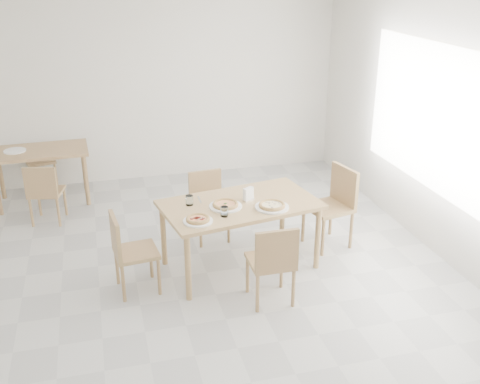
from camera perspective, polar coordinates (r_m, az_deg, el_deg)
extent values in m
plane|color=#BBBBB7|center=(5.68, -6.26, -10.82)|extent=(7.00, 7.00, 0.00)
plane|color=white|center=(4.76, -7.75, 18.63)|extent=(7.00, 7.00, 0.00)
plane|color=silver|center=(8.41, -10.49, 10.45)|extent=(6.00, 0.00, 6.00)
plane|color=silver|center=(6.18, 21.86, 4.84)|extent=(0.00, 7.00, 7.00)
cube|color=white|center=(6.37, 20.29, 6.52)|extent=(1.60, 0.02, 3.20)
cube|color=tan|center=(5.88, 0.00, -1.30)|extent=(1.75, 1.18, 0.04)
cylinder|color=tan|center=(5.49, -5.31, -7.67)|extent=(0.06, 0.06, 0.71)
cylinder|color=tan|center=(6.07, 7.88, -4.68)|extent=(0.06, 0.06, 0.71)
cylinder|color=tan|center=(6.14, -7.79, -4.34)|extent=(0.06, 0.06, 0.71)
cylinder|color=tan|center=(6.66, 4.34, -1.95)|extent=(0.06, 0.06, 0.71)
cube|color=#A28751|center=(5.44, 3.11, -7.03)|extent=(0.42, 0.42, 0.04)
cube|color=#A28751|center=(5.18, 3.78, -5.92)|extent=(0.42, 0.04, 0.40)
cylinder|color=#A28751|center=(5.75, 4.23, -7.88)|extent=(0.04, 0.04, 0.41)
cylinder|color=#A28751|center=(5.66, 0.77, -8.36)|extent=(0.04, 0.04, 0.41)
cylinder|color=#A28751|center=(5.46, 5.44, -9.70)|extent=(0.04, 0.04, 0.41)
cylinder|color=#A28751|center=(5.37, 1.79, -10.25)|extent=(0.04, 0.04, 0.41)
cube|color=#A28751|center=(6.62, -3.07, -1.57)|extent=(0.44, 0.44, 0.04)
cube|color=#A28751|center=(6.69, -3.57, 0.66)|extent=(0.40, 0.08, 0.38)
cylinder|color=#A28751|center=(6.51, -4.01, -4.08)|extent=(0.03, 0.03, 0.39)
cylinder|color=#A28751|center=(6.61, -1.16, -3.63)|extent=(0.03, 0.03, 0.39)
cylinder|color=#A28751|center=(6.81, -4.84, -2.87)|extent=(0.03, 0.03, 0.39)
cylinder|color=#A28751|center=(6.90, -2.10, -2.45)|extent=(0.03, 0.03, 0.39)
cube|color=#A28751|center=(5.69, -10.51, -6.03)|extent=(0.46, 0.46, 0.04)
cube|color=#A28751|center=(5.57, -12.55, -4.37)|extent=(0.08, 0.41, 0.39)
cylinder|color=#A28751|center=(5.68, -8.22, -8.52)|extent=(0.04, 0.04, 0.40)
cylinder|color=#A28751|center=(5.98, -9.03, -6.86)|extent=(0.04, 0.04, 0.40)
cylinder|color=#A28751|center=(5.63, -11.77, -9.10)|extent=(0.04, 0.04, 0.40)
cylinder|color=#A28751|center=(5.93, -12.38, -7.40)|extent=(0.04, 0.04, 0.40)
cube|color=#A28751|center=(6.52, 8.95, -1.59)|extent=(0.55, 0.55, 0.04)
cube|color=#A28751|center=(6.55, 10.56, 0.70)|extent=(0.14, 0.46, 0.44)
cylinder|color=#A28751|center=(6.66, 6.45, -3.25)|extent=(0.04, 0.04, 0.45)
cylinder|color=#A28751|center=(6.38, 8.42, -4.61)|extent=(0.04, 0.04, 0.45)
cylinder|color=#A28751|center=(6.88, 9.20, -2.56)|extent=(0.04, 0.04, 0.45)
cylinder|color=#A28751|center=(6.60, 11.22, -3.84)|extent=(0.04, 0.04, 0.45)
cylinder|color=white|center=(5.78, -1.49, -1.46)|extent=(0.34, 0.34, 0.02)
cylinder|color=white|center=(5.77, 3.26, -1.54)|extent=(0.35, 0.35, 0.02)
cylinder|color=white|center=(5.47, -4.29, -2.96)|extent=(0.29, 0.29, 0.02)
cylinder|color=#E7B56D|center=(5.77, -1.49, -1.32)|extent=(0.29, 0.29, 0.01)
torus|color=#E7B56D|center=(5.77, -1.49, -1.23)|extent=(0.29, 0.29, 0.03)
cylinder|color=#E75328|center=(5.77, -1.49, -1.24)|extent=(0.23, 0.23, 0.01)
ellipsoid|color=#164E12|center=(5.77, -1.49, -1.18)|extent=(0.05, 0.04, 0.01)
cylinder|color=#E7B56D|center=(5.76, 3.27, -1.40)|extent=(0.34, 0.34, 0.01)
torus|color=#E7B56D|center=(5.76, 3.27, -1.31)|extent=(0.34, 0.34, 0.03)
cylinder|color=#F5EBC9|center=(5.76, 3.27, -1.32)|extent=(0.26, 0.26, 0.01)
cylinder|color=#E7B56D|center=(5.46, -4.30, -2.82)|extent=(0.27, 0.27, 0.01)
torus|color=#E7B56D|center=(5.46, -4.30, -2.73)|extent=(0.28, 0.28, 0.03)
cylinder|color=#E75328|center=(5.46, -4.30, -2.74)|extent=(0.20, 0.20, 0.01)
cylinder|color=white|center=(5.56, -1.60, -1.99)|extent=(0.08, 0.08, 0.10)
cylinder|color=white|center=(5.83, -5.16, -0.84)|extent=(0.08, 0.08, 0.10)
cube|color=silver|center=(5.94, 0.85, -0.78)|extent=(0.14, 0.12, 0.01)
cube|color=white|center=(5.91, 0.85, -0.15)|extent=(0.13, 0.10, 0.13)
cube|color=silver|center=(5.97, -4.14, -0.76)|extent=(0.02, 0.19, 0.01)
cube|color=silver|center=(6.12, 0.85, -0.10)|extent=(0.05, 0.18, 0.01)
cube|color=#A28751|center=(8.01, -19.74, 3.91)|extent=(1.29, 0.77, 0.04)
cylinder|color=#A28751|center=(7.84, -15.36, 1.15)|extent=(0.06, 0.06, 0.71)
cylinder|color=#A28751|center=(8.45, -23.14, 1.65)|extent=(0.06, 0.06, 0.71)
cylinder|color=#A28751|center=(8.39, -15.57, 2.53)|extent=(0.06, 0.06, 0.71)
cube|color=#A28751|center=(7.48, -19.06, 0.01)|extent=(0.47, 0.47, 0.04)
cube|color=#A28751|center=(7.25, -19.64, 0.97)|extent=(0.39, 0.12, 0.37)
cylinder|color=#A28751|center=(7.66, -17.33, -0.94)|extent=(0.03, 0.03, 0.38)
cylinder|color=#A28751|center=(7.75, -19.72, -0.96)|extent=(0.03, 0.03, 0.38)
cylinder|color=#A28751|center=(7.36, -17.96, -1.98)|extent=(0.03, 0.03, 0.38)
cylinder|color=#A28751|center=(7.46, -20.43, -1.99)|extent=(0.03, 0.03, 0.38)
cube|color=#A28751|center=(8.69, -19.66, 3.01)|extent=(0.47, 0.47, 0.04)
cube|color=#A28751|center=(8.79, -20.05, 4.58)|extent=(0.38, 0.14, 0.37)
cylinder|color=#A28751|center=(8.58, -20.34, 1.18)|extent=(0.03, 0.03, 0.38)
cylinder|color=#A28751|center=(8.63, -18.19, 1.59)|extent=(0.03, 0.03, 0.38)
cylinder|color=#A28751|center=(8.89, -20.74, 1.86)|extent=(0.03, 0.03, 0.38)
cylinder|color=#A28751|center=(8.93, -18.66, 2.25)|extent=(0.03, 0.03, 0.38)
cylinder|color=white|center=(8.05, -21.91, 3.91)|extent=(0.29, 0.29, 0.02)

